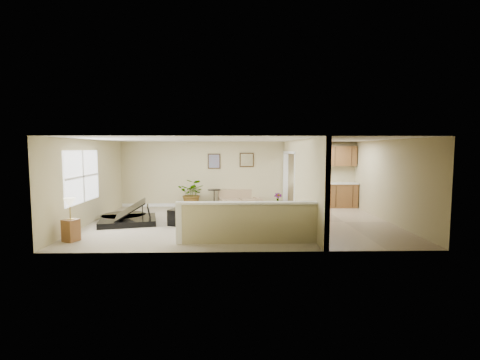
{
  "coord_description": "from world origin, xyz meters",
  "views": [
    {
      "loc": [
        -0.24,
        -10.34,
        2.23
      ],
      "look_at": [
        -0.01,
        0.4,
        1.26
      ],
      "focal_mm": 26.0,
      "sensor_mm": 36.0,
      "label": 1
    }
  ],
  "objects_px": {
    "piano_bench": "(178,216)",
    "lamp_stand": "(71,223)",
    "small_plant": "(278,202)",
    "accent_table": "(214,196)",
    "palm_plant": "(192,194)",
    "piano": "(128,202)",
    "loveseat": "(240,199)"
  },
  "relations": [
    {
      "from": "small_plant",
      "to": "loveseat",
      "type": "bearing_deg",
      "value": 172.63
    },
    {
      "from": "piano",
      "to": "small_plant",
      "type": "bearing_deg",
      "value": 12.56
    },
    {
      "from": "piano",
      "to": "palm_plant",
      "type": "xyz_separation_m",
      "value": [
        1.66,
        2.54,
        -0.09
      ]
    },
    {
      "from": "small_plant",
      "to": "piano_bench",
      "type": "bearing_deg",
      "value": -140.81
    },
    {
      "from": "loveseat",
      "to": "palm_plant",
      "type": "distance_m",
      "value": 1.8
    },
    {
      "from": "small_plant",
      "to": "accent_table",
      "type": "bearing_deg",
      "value": 177.44
    },
    {
      "from": "loveseat",
      "to": "lamp_stand",
      "type": "relative_size",
      "value": 1.64
    },
    {
      "from": "piano",
      "to": "small_plant",
      "type": "xyz_separation_m",
      "value": [
        4.86,
        2.41,
        -0.39
      ]
    },
    {
      "from": "piano",
      "to": "piano_bench",
      "type": "xyz_separation_m",
      "value": [
        1.56,
        -0.28,
        -0.4
      ]
    },
    {
      "from": "lamp_stand",
      "to": "loveseat",
      "type": "bearing_deg",
      "value": 48.47
    },
    {
      "from": "piano_bench",
      "to": "loveseat",
      "type": "height_order",
      "value": "loveseat"
    },
    {
      "from": "small_plant",
      "to": "lamp_stand",
      "type": "height_order",
      "value": "lamp_stand"
    },
    {
      "from": "piano_bench",
      "to": "lamp_stand",
      "type": "xyz_separation_m",
      "value": [
        -2.3,
        -1.85,
        0.21
      ]
    },
    {
      "from": "loveseat",
      "to": "small_plant",
      "type": "height_order",
      "value": "loveseat"
    },
    {
      "from": "accent_table",
      "to": "piano_bench",
      "type": "bearing_deg",
      "value": -108.05
    },
    {
      "from": "piano_bench",
      "to": "loveseat",
      "type": "bearing_deg",
      "value": 56.74
    },
    {
      "from": "piano_bench",
      "to": "palm_plant",
      "type": "bearing_deg",
      "value": 88.05
    },
    {
      "from": "piano",
      "to": "lamp_stand",
      "type": "relative_size",
      "value": 2.04
    },
    {
      "from": "piano",
      "to": "accent_table",
      "type": "relative_size",
      "value": 3.05
    },
    {
      "from": "loveseat",
      "to": "accent_table",
      "type": "height_order",
      "value": "loveseat"
    },
    {
      "from": "loveseat",
      "to": "accent_table",
      "type": "distance_m",
      "value": 0.98
    },
    {
      "from": "accent_table",
      "to": "lamp_stand",
      "type": "distance_m",
      "value": 5.65
    },
    {
      "from": "piano",
      "to": "piano_bench",
      "type": "bearing_deg",
      "value": -24.02
    },
    {
      "from": "palm_plant",
      "to": "small_plant",
      "type": "distance_m",
      "value": 3.22
    },
    {
      "from": "piano_bench",
      "to": "accent_table",
      "type": "xyz_separation_m",
      "value": [
        0.91,
        2.8,
        0.22
      ]
    },
    {
      "from": "accent_table",
      "to": "palm_plant",
      "type": "relative_size",
      "value": 0.6
    },
    {
      "from": "small_plant",
      "to": "lamp_stand",
      "type": "bearing_deg",
      "value": -140.97
    },
    {
      "from": "piano",
      "to": "small_plant",
      "type": "relative_size",
      "value": 3.74
    },
    {
      "from": "piano",
      "to": "palm_plant",
      "type": "distance_m",
      "value": 3.04
    },
    {
      "from": "piano_bench",
      "to": "loveseat",
      "type": "xyz_separation_m",
      "value": [
        1.89,
        2.87,
        0.1
      ]
    },
    {
      "from": "piano",
      "to": "loveseat",
      "type": "bearing_deg",
      "value": 23.15
    },
    {
      "from": "palm_plant",
      "to": "lamp_stand",
      "type": "bearing_deg",
      "value": -117.13
    }
  ]
}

